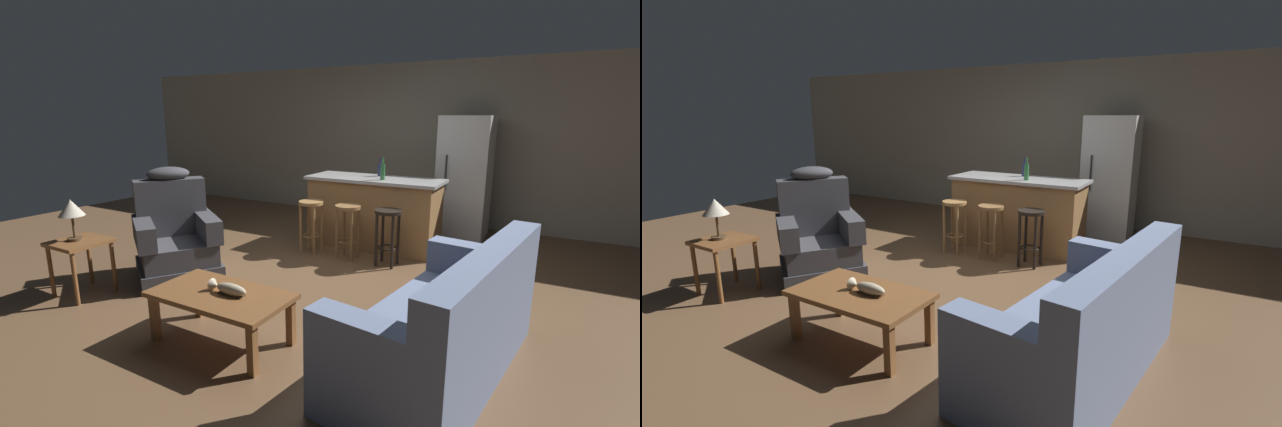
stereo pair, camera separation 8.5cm
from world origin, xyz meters
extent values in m
plane|color=brown|center=(0.00, 0.00, 0.00)|extent=(12.00, 12.00, 0.00)
cube|color=#A89E89|center=(0.00, 3.12, 1.30)|extent=(12.00, 0.05, 2.60)
cube|color=brown|center=(-0.03, -1.62, 0.40)|extent=(1.10, 0.60, 0.04)
cube|color=brown|center=(-0.52, -1.86, 0.19)|extent=(0.06, 0.06, 0.38)
cube|color=brown|center=(0.46, -1.86, 0.19)|extent=(0.06, 0.06, 0.38)
cube|color=brown|center=(-0.52, -1.38, 0.19)|extent=(0.06, 0.06, 0.38)
cube|color=brown|center=(0.46, -1.38, 0.19)|extent=(0.06, 0.06, 0.38)
cube|color=#4C3823|center=(0.07, -1.61, 0.43)|extent=(0.22, 0.07, 0.01)
ellipsoid|color=tan|center=(0.07, -1.61, 0.46)|extent=(0.28, 0.09, 0.09)
cone|color=tan|center=(-0.10, -1.61, 0.46)|extent=(0.06, 0.10, 0.10)
cube|color=#707FA3|center=(1.53, -1.15, 0.10)|extent=(1.09, 2.00, 0.20)
cube|color=#707FA3|center=(1.53, -1.15, 0.31)|extent=(1.09, 2.00, 0.22)
cube|color=#707FA3|center=(1.84, -1.19, 0.68)|extent=(0.46, 1.91, 0.52)
cube|color=#707FA3|center=(1.41, -1.99, 0.56)|extent=(0.86, 0.31, 0.28)
cube|color=#707FA3|center=(1.64, -0.31, 0.56)|extent=(0.86, 0.31, 0.28)
cube|color=#3D3D42|center=(-1.44, -0.78, 0.09)|extent=(1.16, 1.16, 0.18)
cube|color=#3D3D42|center=(-1.44, -0.78, 0.30)|extent=(1.08, 1.07, 0.24)
cube|color=#3D3D42|center=(-1.69, -0.62, 0.74)|extent=(0.62, 0.76, 0.64)
ellipsoid|color=#3D3D42|center=(-1.69, -0.62, 1.12)|extent=(0.48, 0.53, 0.16)
cube|color=#3D3D42|center=(-1.24, -0.52, 0.55)|extent=(0.76, 0.59, 0.26)
cube|color=#3D3D42|center=(-1.60, -1.07, 0.55)|extent=(0.76, 0.59, 0.26)
cube|color=brown|center=(-1.90, -1.59, 0.54)|extent=(0.48, 0.48, 0.04)
cylinder|color=brown|center=(-2.10, -1.79, 0.26)|extent=(0.04, 0.04, 0.52)
cylinder|color=brown|center=(-1.70, -1.79, 0.26)|extent=(0.04, 0.04, 0.52)
cylinder|color=brown|center=(-2.10, -1.39, 0.26)|extent=(0.04, 0.04, 0.52)
cylinder|color=brown|center=(-1.70, -1.39, 0.26)|extent=(0.04, 0.04, 0.52)
cylinder|color=#4C3823|center=(-1.93, -1.61, 0.58)|extent=(0.14, 0.14, 0.03)
cylinder|color=#4C3823|center=(-1.93, -1.61, 0.70)|extent=(0.02, 0.02, 0.22)
cone|color=#BCB29E|center=(-1.93, -1.61, 0.89)|extent=(0.24, 0.24, 0.16)
cube|color=#9E7042|center=(0.00, 1.35, 0.45)|extent=(1.71, 0.63, 0.91)
cube|color=#B2B2B2|center=(0.00, 1.35, 0.93)|extent=(1.80, 0.70, 0.04)
cylinder|color=#A87A47|center=(-0.61, 0.72, 0.66)|extent=(0.32, 0.32, 0.04)
torus|color=#A87A47|center=(-0.61, 0.72, 0.22)|extent=(0.23, 0.23, 0.02)
cylinder|color=#A87A47|center=(-0.71, 0.62, 0.32)|extent=(0.04, 0.04, 0.64)
cylinder|color=#A87A47|center=(-0.51, 0.62, 0.32)|extent=(0.04, 0.04, 0.64)
cylinder|color=#A87A47|center=(-0.71, 0.82, 0.32)|extent=(0.04, 0.04, 0.64)
cylinder|color=#A87A47|center=(-0.51, 0.82, 0.32)|extent=(0.04, 0.04, 0.64)
cylinder|color=olive|center=(-0.08, 0.72, 0.66)|extent=(0.32, 0.32, 0.04)
torus|color=olive|center=(-0.08, 0.72, 0.22)|extent=(0.23, 0.23, 0.02)
cylinder|color=olive|center=(-0.18, 0.62, 0.32)|extent=(0.04, 0.04, 0.64)
cylinder|color=olive|center=(0.02, 0.62, 0.32)|extent=(0.04, 0.04, 0.64)
cylinder|color=olive|center=(-0.18, 0.82, 0.32)|extent=(0.04, 0.04, 0.64)
cylinder|color=olive|center=(0.02, 0.82, 0.32)|extent=(0.04, 0.04, 0.64)
cylinder|color=black|center=(0.45, 0.72, 0.66)|extent=(0.32, 0.32, 0.04)
torus|color=black|center=(0.45, 0.72, 0.22)|extent=(0.23, 0.23, 0.02)
cylinder|color=black|center=(0.35, 0.62, 0.32)|extent=(0.04, 0.04, 0.64)
cylinder|color=black|center=(0.55, 0.62, 0.32)|extent=(0.04, 0.04, 0.64)
cylinder|color=black|center=(0.35, 0.82, 0.32)|extent=(0.04, 0.04, 0.64)
cylinder|color=black|center=(0.55, 0.82, 0.32)|extent=(0.04, 0.04, 0.64)
cube|color=white|center=(0.92, 2.55, 0.88)|extent=(0.70, 0.66, 1.76)
cylinder|color=#333338|center=(0.73, 2.20, 0.97)|extent=(0.02, 0.02, 0.50)
cylinder|color=#23284C|center=(0.00, 1.54, 1.03)|extent=(0.07, 0.07, 0.17)
cylinder|color=#23284C|center=(0.00, 1.54, 1.15)|extent=(0.02, 0.02, 0.07)
cylinder|color=#2D6B38|center=(0.16, 1.22, 1.05)|extent=(0.06, 0.06, 0.20)
cylinder|color=#2D6B38|center=(0.16, 1.22, 1.20)|extent=(0.02, 0.02, 0.09)
camera|label=1|loc=(2.17, -3.92, 1.77)|focal=24.00mm
camera|label=2|loc=(2.25, -3.88, 1.77)|focal=24.00mm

